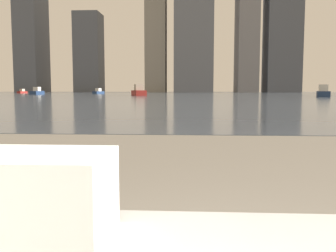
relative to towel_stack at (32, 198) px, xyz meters
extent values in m
cube|color=white|center=(0.00, 0.00, -0.06)|extent=(0.27, 0.20, 0.04)
cube|color=white|center=(0.00, 0.00, -0.02)|extent=(0.27, 0.20, 0.04)
cube|color=white|center=(0.00, 0.00, 0.02)|extent=(0.27, 0.20, 0.04)
cube|color=white|center=(0.00, 0.00, 0.06)|extent=(0.27, 0.20, 0.04)
cube|color=slate|center=(0.06, 61.22, -0.64)|extent=(180.00, 110.00, 0.01)
cube|color=navy|center=(15.26, 42.57, -0.31)|extent=(2.27, 3.95, 0.65)
cube|color=silver|center=(15.26, 42.57, 0.39)|extent=(1.29, 1.61, 0.75)
cube|color=maroon|center=(-37.35, 81.51, -0.40)|extent=(1.36, 2.81, 0.47)
cube|color=#B2A893|center=(-37.35, 81.51, 0.11)|extent=(0.83, 1.11, 0.54)
cube|color=navy|center=(-17.54, 71.47, -0.38)|extent=(1.80, 3.11, 0.51)
cube|color=silver|center=(-17.54, 71.47, 0.17)|extent=(1.02, 1.27, 0.59)
cube|color=navy|center=(-26.04, 62.54, -0.34)|extent=(1.27, 3.46, 0.60)
cube|color=silver|center=(-26.04, 62.54, 0.31)|extent=(0.89, 1.31, 0.69)
cube|color=maroon|center=(-6.85, 51.26, -0.27)|extent=(2.68, 4.42, 0.73)
cube|color=#B2A893|center=(-6.85, 51.26, 0.51)|extent=(1.49, 1.82, 0.84)
cube|color=#4C515B|center=(-31.65, 117.22, 11.67)|extent=(7.88, 8.81, 24.64)
cube|color=slate|center=(1.27, 117.22, 22.32)|extent=(11.70, 13.92, 45.93)
cube|color=slate|center=(17.50, 117.22, 24.32)|extent=(6.10, 12.32, 49.94)
cube|color=#4C515B|center=(28.27, 117.22, 17.45)|extent=(10.06, 10.27, 36.20)
camera|label=1|loc=(0.28, -0.63, 0.19)|focal=40.00mm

